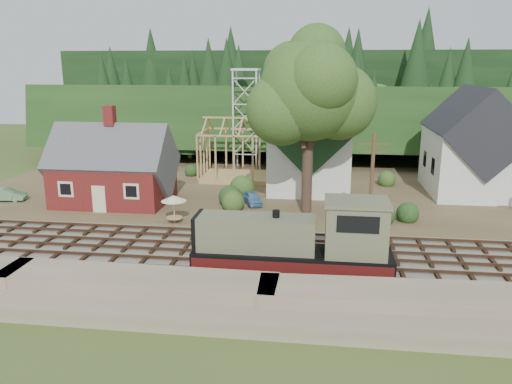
# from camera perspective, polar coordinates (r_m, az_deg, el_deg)

# --- Properties ---
(ground) EXTENTS (140.00, 140.00, 0.00)m
(ground) POSITION_cam_1_polar(r_m,az_deg,el_deg) (35.03, 1.90, -7.31)
(ground) COLOR #384C1E
(ground) RESTS_ON ground
(embankment) EXTENTS (64.00, 5.00, 1.60)m
(embankment) POSITION_cam_1_polar(r_m,az_deg,el_deg) (27.37, 0.11, -13.89)
(embankment) COLOR #7F7259
(embankment) RESTS_ON ground
(railroad_bed) EXTENTS (64.00, 11.00, 0.16)m
(railroad_bed) POSITION_cam_1_polar(r_m,az_deg,el_deg) (35.00, 1.90, -7.19)
(railroad_bed) COLOR #726B5B
(railroad_bed) RESTS_ON ground
(village_flat) EXTENTS (64.00, 26.00, 0.30)m
(village_flat) POSITION_cam_1_polar(r_m,az_deg,el_deg) (52.08, 3.84, 0.17)
(village_flat) COLOR brown
(village_flat) RESTS_ON ground
(hillside) EXTENTS (70.00, 28.96, 12.74)m
(hillside) POSITION_cam_1_polar(r_m,az_deg,el_deg) (75.57, 5.03, 4.53)
(hillside) COLOR #1E3F19
(hillside) RESTS_ON ground
(ridge) EXTENTS (80.00, 20.00, 12.00)m
(ridge) POSITION_cam_1_polar(r_m,az_deg,el_deg) (91.36, 5.48, 6.25)
(ridge) COLOR black
(ridge) RESTS_ON ground
(depot) EXTENTS (10.80, 7.41, 9.00)m
(depot) POSITION_cam_1_polar(r_m,az_deg,el_deg) (48.39, -15.95, 2.26)
(depot) COLOR #5B1417
(depot) RESTS_ON village_flat
(church) EXTENTS (8.40, 15.17, 13.00)m
(church) POSITION_cam_1_polar(r_m,az_deg,el_deg) (52.65, 6.24, 5.86)
(church) COLOR silver
(church) RESTS_ON village_flat
(farmhouse) EXTENTS (8.40, 10.80, 10.60)m
(farmhouse) POSITION_cam_1_polar(r_m,az_deg,el_deg) (54.12, 23.45, 4.65)
(farmhouse) COLOR silver
(farmhouse) RESTS_ON village_flat
(timber_frame) EXTENTS (8.20, 6.20, 6.99)m
(timber_frame) POSITION_cam_1_polar(r_m,az_deg,el_deg) (55.98, -1.99, 4.47)
(timber_frame) COLOR tan
(timber_frame) RESTS_ON village_flat
(lattice_tower) EXTENTS (3.20, 3.20, 12.12)m
(lattice_tower) POSITION_cam_1_polar(r_m,az_deg,el_deg) (61.13, -1.11, 11.71)
(lattice_tower) COLOR silver
(lattice_tower) RESTS_ON village_flat
(big_tree) EXTENTS (10.90, 8.40, 14.70)m
(big_tree) POSITION_cam_1_polar(r_m,az_deg,el_deg) (42.56, 6.33, 10.65)
(big_tree) COLOR #38281E
(big_tree) RESTS_ON village_flat
(telegraph_pole_near) EXTENTS (2.20, 0.28, 8.00)m
(telegraph_pole_near) POSITION_cam_1_polar(r_m,az_deg,el_deg) (38.79, 13.07, 1.06)
(telegraph_pole_near) COLOR #4C331E
(telegraph_pole_near) RESTS_ON ground
(locomotive) EXTENTS (12.22, 3.06, 4.88)m
(locomotive) POSITION_cam_1_polar(r_m,az_deg,el_deg) (31.34, 5.00, -5.82)
(locomotive) COLOR black
(locomotive) RESTS_ON railroad_bed
(car_blue) EXTENTS (2.44, 3.53, 1.11)m
(car_blue) POSITION_cam_1_polar(r_m,az_deg,el_deg) (46.28, -0.40, -0.72)
(car_blue) COLOR #5D96C8
(car_blue) RESTS_ON village_flat
(car_green) EXTENTS (3.86, 1.90, 1.22)m
(car_green) POSITION_cam_1_polar(r_m,az_deg,el_deg) (53.03, -26.68, -0.27)
(car_green) COLOR #6A996A
(car_green) RESTS_ON village_flat
(patio_set) EXTENTS (2.06, 2.06, 2.29)m
(patio_set) POSITION_cam_1_polar(r_m,az_deg,el_deg) (41.14, -9.39, -0.86)
(patio_set) COLOR silver
(patio_set) RESTS_ON village_flat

